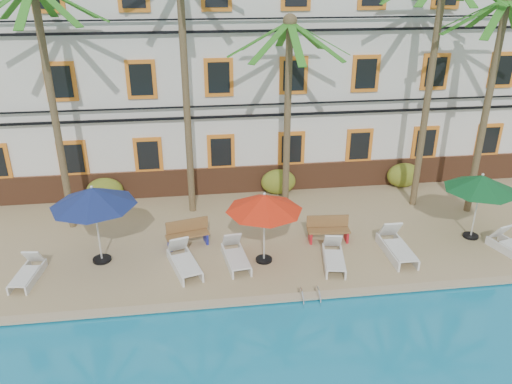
{
  "coord_description": "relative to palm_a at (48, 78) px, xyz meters",
  "views": [
    {
      "loc": [
        -2.68,
        -12.82,
        9.15
      ],
      "look_at": [
        -0.55,
        3.0,
        2.0
      ],
      "focal_mm": 35.0,
      "sensor_mm": 36.0,
      "label": 1
    }
  ],
  "objects": [
    {
      "name": "ground",
      "position": [
        7.32,
        -4.67,
        -5.83
      ],
      "size": [
        100.0,
        100.0,
        0.0
      ],
      "primitive_type": "plane",
      "color": "#384C23",
      "rests_on": "ground"
    },
    {
      "name": "pool_deck",
      "position": [
        7.32,
        0.33,
        -5.7
      ],
      "size": [
        30.0,
        12.0,
        0.25
      ],
      "primitive_type": "cube",
      "color": "tan",
      "rests_on": "ground"
    },
    {
      "name": "pool_coping",
      "position": [
        7.32,
        -5.57,
        -5.55
      ],
      "size": [
        30.0,
        0.35,
        0.06
      ],
      "primitive_type": "cube",
      "color": "tan",
      "rests_on": "pool_deck"
    },
    {
      "name": "hotel_building",
      "position": [
        7.32,
        5.31,
        -0.45
      ],
      "size": [
        25.4,
        6.44,
        10.22
      ],
      "color": "silver",
      "rests_on": "pool_deck"
    },
    {
      "name": "palm_a",
      "position": [
        0.0,
        0.0,
        0.0
      ],
      "size": [
        4.42,
        4.42,
        8.76
      ],
      "color": "brown",
      "rests_on": "pool_deck"
    },
    {
      "name": "palm_b",
      "position": [
        4.52,
        0.75,
        0.68
      ],
      "size": [
        4.42,
        4.42,
        9.97
      ],
      "color": "brown",
      "rests_on": "pool_deck"
    },
    {
      "name": "palm_c",
      "position": [
        8.21,
        0.25,
        -0.71
      ],
      "size": [
        4.42,
        4.42,
        7.52
      ],
      "color": "brown",
      "rests_on": "pool_deck"
    },
    {
      "name": "palm_d",
      "position": [
        13.57,
        0.13,
        0.26
      ],
      "size": [
        4.42,
        4.42,
        9.22
      ],
      "color": "brown",
      "rests_on": "pool_deck"
    },
    {
      "name": "palm_e",
      "position": [
        15.5,
        -0.73,
        -0.27
      ],
      "size": [
        4.42,
        4.42,
        8.28
      ],
      "color": "brown",
      "rests_on": "pool_deck"
    },
    {
      "name": "shrub_left",
      "position": [
        0.97,
        1.93,
        -5.03
      ],
      "size": [
        1.5,
        0.9,
        1.1
      ],
      "primitive_type": "ellipsoid",
      "color": "#25611B",
      "rests_on": "pool_deck"
    },
    {
      "name": "shrub_mid",
      "position": [
        8.23,
        1.93,
        -5.03
      ],
      "size": [
        1.5,
        0.9,
        1.1
      ],
      "primitive_type": "ellipsoid",
      "color": "#25611B",
      "rests_on": "pool_deck"
    },
    {
      "name": "shrub_right",
      "position": [
        13.87,
        1.93,
        -5.03
      ],
      "size": [
        1.5,
        0.9,
        1.1
      ],
      "primitive_type": "ellipsoid",
      "color": "#25611B",
      "rests_on": "pool_deck"
    },
    {
      "name": "umbrella_blue",
      "position": [
        1.45,
        -2.67,
        -3.24
      ],
      "size": [
        2.74,
        2.74,
        2.73
      ],
      "color": "black",
      "rests_on": "pool_deck"
    },
    {
      "name": "umbrella_red",
      "position": [
        6.81,
        -3.39,
        -3.45
      ],
      "size": [
        2.49,
        2.49,
        2.5
      ],
      "color": "black",
      "rests_on": "pool_deck"
    },
    {
      "name": "umbrella_green",
      "position": [
        14.5,
        -2.8,
        -3.45
      ],
      "size": [
        2.49,
        2.49,
        2.5
      ],
      "color": "black",
      "rests_on": "pool_deck"
    },
    {
      "name": "lounger_a",
      "position": [
        -0.66,
        -3.5,
        -5.32
      ],
      "size": [
        0.8,
        1.73,
        0.79
      ],
      "color": "silver",
      "rests_on": "pool_deck"
    },
    {
      "name": "lounger_b",
      "position": [
        4.17,
        -3.54,
        -5.28
      ],
      "size": [
        1.2,
        2.05,
        0.92
      ],
      "color": "silver",
      "rests_on": "pool_deck"
    },
    {
      "name": "lounger_c",
      "position": [
        5.87,
        -3.4,
        -5.3
      ],
      "size": [
        0.87,
        1.9,
        0.87
      ],
      "color": "silver",
      "rests_on": "pool_deck"
    },
    {
      "name": "lounger_d",
      "position": [
        9.06,
        -3.9,
        -5.3
      ],
      "size": [
        0.96,
        1.88,
        0.85
      ],
      "color": "silver",
      "rests_on": "pool_deck"
    },
    {
      "name": "lounger_e",
      "position": [
        11.33,
        -3.6,
        -5.26
      ],
      "size": [
        0.74,
        2.06,
        0.97
      ],
      "color": "silver",
      "rests_on": "pool_deck"
    },
    {
      "name": "bench_left",
      "position": [
        4.29,
        -1.98,
        -5.11
      ],
      "size": [
        1.57,
        0.8,
        0.93
      ],
      "color": "olive",
      "rests_on": "pool_deck"
    },
    {
      "name": "bench_right",
      "position": [
        9.28,
        -2.33,
        -5.11
      ],
      "size": [
        1.53,
        0.59,
        0.93
      ],
      "color": "olive",
      "rests_on": "pool_deck"
    },
    {
      "name": "pool_ladder",
      "position": [
        7.83,
        -5.67,
        -5.58
      ],
      "size": [
        0.54,
        0.74,
        0.74
      ],
      "color": "silver",
      "rests_on": "ground"
    }
  ]
}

